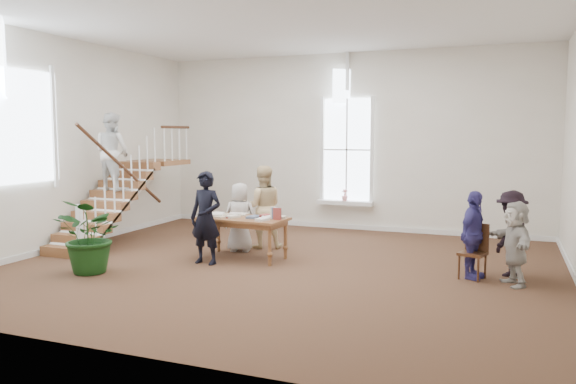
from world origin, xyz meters
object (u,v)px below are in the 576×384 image
at_px(woman_cluster_a, 473,235).
at_px(woman_cluster_c, 515,243).
at_px(library_table, 243,222).
at_px(side_chair, 474,248).
at_px(person_yellow, 263,207).
at_px(woman_cluster_b, 511,233).
at_px(floor_plant, 92,236).
at_px(elderly_woman, 240,217).
at_px(police_officer, 206,218).

xyz_separation_m(woman_cluster_a, woman_cluster_c, (0.66, -0.20, -0.06)).
height_order(library_table, side_chair, side_chair).
xyz_separation_m(person_yellow, woman_cluster_a, (4.38, -1.07, -0.14)).
relative_size(woman_cluster_b, side_chair, 1.59).
height_order(library_table, woman_cluster_b, woman_cluster_b).
distance_m(woman_cluster_c, floor_plant, 7.19).
xyz_separation_m(person_yellow, side_chair, (4.40, -1.03, -0.37)).
xyz_separation_m(woman_cluster_a, woman_cluster_b, (0.60, 0.45, -0.01)).
distance_m(elderly_woman, woman_cluster_b, 5.28).
distance_m(library_table, elderly_woman, 0.69).
height_order(woman_cluster_b, side_chair, woman_cluster_b).
bearing_deg(elderly_woman, side_chair, 162.56).
bearing_deg(library_table, woman_cluster_b, 9.67).
bearing_deg(elderly_woman, woman_cluster_c, 160.76).
relative_size(woman_cluster_a, side_chair, 1.60).
bearing_deg(woman_cluster_a, library_table, 108.36).
relative_size(library_table, woman_cluster_c, 1.31).
bearing_deg(woman_cluster_b, floor_plant, -49.31).
distance_m(library_table, woman_cluster_a, 4.33).
relative_size(elderly_woman, side_chair, 1.54).
xyz_separation_m(floor_plant, side_chair, (6.32, 2.09, -0.15)).
bearing_deg(person_yellow, police_officer, 50.36).
height_order(elderly_woman, floor_plant, elderly_woman).
distance_m(woman_cluster_b, woman_cluster_c, 0.65).
relative_size(person_yellow, woman_cluster_c, 1.29).
bearing_deg(floor_plant, woman_cluster_a, 18.07).
height_order(elderly_woman, person_yellow, person_yellow).
bearing_deg(side_chair, floor_plant, -143.98).
distance_m(woman_cluster_a, side_chair, 0.24).
bearing_deg(elderly_woman, woman_cluster_a, 162.03).
bearing_deg(woman_cluster_b, elderly_woman, -70.54).
xyz_separation_m(library_table, woman_cluster_c, (4.99, -0.17, -0.04)).
height_order(person_yellow, woman_cluster_c, person_yellow).
distance_m(person_yellow, woman_cluster_a, 4.51).
bearing_deg(library_table, elderly_woman, 124.67).
relative_size(elderly_woman, person_yellow, 0.81).
bearing_deg(woman_cluster_c, police_officer, -107.87).
bearing_deg(floor_plant, police_officer, 42.11).
relative_size(woman_cluster_b, woman_cluster_c, 1.08).
bearing_deg(library_table, floor_plant, -129.95).
relative_size(elderly_woman, woman_cluster_b, 0.97).
relative_size(police_officer, woman_cluster_b, 1.18).
bearing_deg(library_table, woman_cluster_c, 2.15).
xyz_separation_m(police_officer, elderly_woman, (0.10, 1.25, -0.16)).
height_order(woman_cluster_c, floor_plant, woman_cluster_c).
relative_size(person_yellow, woman_cluster_b, 1.20).
bearing_deg(elderly_woman, library_table, 109.46).
height_order(library_table, police_officer, police_officer).
bearing_deg(library_table, woman_cluster_a, 4.49).
xyz_separation_m(library_table, side_chair, (4.35, 0.07, -0.22)).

